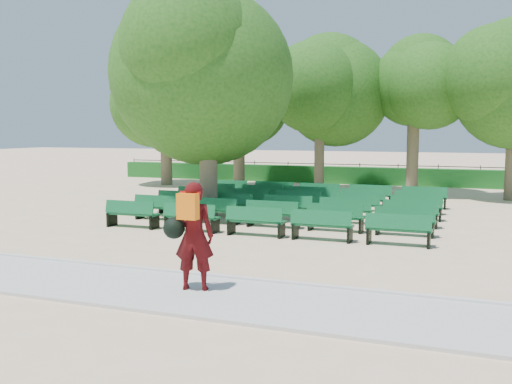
% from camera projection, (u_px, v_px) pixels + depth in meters
% --- Properties ---
extents(ground, '(120.00, 120.00, 0.00)m').
position_uv_depth(ground, '(240.00, 223.00, 17.41)').
color(ground, beige).
extents(paving, '(30.00, 2.20, 0.06)m').
position_uv_depth(paving, '(88.00, 283.00, 10.53)').
color(paving, beige).
rests_on(paving, ground).
extents(curb, '(30.00, 0.12, 0.10)m').
position_uv_depth(curb, '(123.00, 268.00, 11.59)').
color(curb, silver).
rests_on(curb, ground).
extents(hedge, '(26.00, 0.70, 0.90)m').
position_uv_depth(hedge, '(339.00, 175.00, 30.38)').
color(hedge, '#175C1D').
rests_on(hedge, ground).
extents(fence, '(26.00, 0.10, 1.02)m').
position_uv_depth(fence, '(341.00, 183.00, 30.80)').
color(fence, black).
rests_on(fence, ground).
extents(tree_line, '(21.80, 6.80, 7.04)m').
position_uv_depth(tree_line, '(321.00, 191.00, 26.71)').
color(tree_line, '#275C18').
rests_on(tree_line, ground).
extents(bench_array, '(1.61, 0.57, 1.00)m').
position_uv_depth(bench_array, '(294.00, 214.00, 18.76)').
color(bench_array, '#105D2F').
rests_on(bench_array, ground).
extents(tree_among, '(5.60, 5.60, 7.46)m').
position_uv_depth(tree_among, '(208.00, 63.00, 17.81)').
color(tree_among, brown).
rests_on(tree_among, ground).
extents(person, '(0.94, 0.62, 1.90)m').
position_uv_depth(person, '(192.00, 234.00, 9.87)').
color(person, '#42090A').
rests_on(person, ground).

